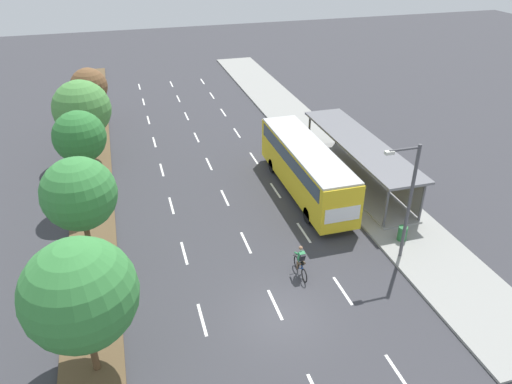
{
  "coord_description": "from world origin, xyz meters",
  "views": [
    {
      "loc": [
        -5.68,
        -15.39,
        15.84
      ],
      "look_at": [
        1.58,
        9.4,
        1.2
      ],
      "focal_mm": 33.69,
      "sensor_mm": 36.0,
      "label": 1
    }
  ],
  "objects_px": {
    "bus": "(306,165)",
    "trash_bin": "(402,233)",
    "median_tree_third": "(80,137)",
    "median_tree_second": "(79,194)",
    "median_tree_fourth": "(82,109)",
    "median_tree_fifth": "(89,86)",
    "cyclist": "(301,262)",
    "median_tree_nearest": "(80,294)",
    "bus_shelter": "(362,157)",
    "streetlight": "(408,196)"
  },
  "relations": [
    {
      "from": "bus",
      "to": "trash_bin",
      "type": "height_order",
      "value": "bus"
    },
    {
      "from": "median_tree_third",
      "to": "median_tree_second",
      "type": "bearing_deg",
      "value": -88.98
    },
    {
      "from": "median_tree_fourth",
      "to": "trash_bin",
      "type": "bearing_deg",
      "value": -43.46
    },
    {
      "from": "median_tree_fourth",
      "to": "bus",
      "type": "bearing_deg",
      "value": -33.79
    },
    {
      "from": "median_tree_fifth",
      "to": "median_tree_third",
      "type": "bearing_deg",
      "value": -91.09
    },
    {
      "from": "cyclist",
      "to": "median_tree_second",
      "type": "distance_m",
      "value": 11.34
    },
    {
      "from": "median_tree_nearest",
      "to": "median_tree_third",
      "type": "distance_m",
      "value": 13.64
    },
    {
      "from": "bus_shelter",
      "to": "cyclist",
      "type": "relative_size",
      "value": 6.97
    },
    {
      "from": "cyclist",
      "to": "median_tree_third",
      "type": "bearing_deg",
      "value": 134.91
    },
    {
      "from": "trash_bin",
      "to": "median_tree_fourth",
      "type": "bearing_deg",
      "value": 136.54
    },
    {
      "from": "median_tree_fifth",
      "to": "streetlight",
      "type": "xyz_separation_m",
      "value": [
        15.48,
        -24.08,
        0.19
      ]
    },
    {
      "from": "bus_shelter",
      "to": "streetlight",
      "type": "relative_size",
      "value": 1.95
    },
    {
      "from": "median_tree_fifth",
      "to": "streetlight",
      "type": "relative_size",
      "value": 0.79
    },
    {
      "from": "median_tree_fifth",
      "to": "median_tree_fourth",
      "type": "bearing_deg",
      "value": -93.09
    },
    {
      "from": "median_tree_fourth",
      "to": "streetlight",
      "type": "relative_size",
      "value": 0.93
    },
    {
      "from": "bus",
      "to": "median_tree_fourth",
      "type": "bearing_deg",
      "value": 146.21
    },
    {
      "from": "median_tree_fourth",
      "to": "bus_shelter",
      "type": "bearing_deg",
      "value": -25.91
    },
    {
      "from": "bus",
      "to": "streetlight",
      "type": "xyz_separation_m",
      "value": [
        2.17,
        -8.11,
        1.82
      ]
    },
    {
      "from": "bus",
      "to": "cyclist",
      "type": "distance_m",
      "value": 8.7
    },
    {
      "from": "bus",
      "to": "trash_bin",
      "type": "xyz_separation_m",
      "value": [
        3.2,
        -6.84,
        -1.49
      ]
    },
    {
      "from": "median_tree_second",
      "to": "bus",
      "type": "bearing_deg",
      "value": 18.35
    },
    {
      "from": "cyclist",
      "to": "median_tree_second",
      "type": "xyz_separation_m",
      "value": [
        -10.14,
        3.48,
        3.7
      ]
    },
    {
      "from": "bus_shelter",
      "to": "median_tree_second",
      "type": "xyz_separation_m",
      "value": [
        -17.74,
        -4.89,
        2.62
      ]
    },
    {
      "from": "bus_shelter",
      "to": "median_tree_second",
      "type": "relative_size",
      "value": 2.05
    },
    {
      "from": "median_tree_third",
      "to": "median_tree_fifth",
      "type": "distance_m",
      "value": 13.66
    },
    {
      "from": "cyclist",
      "to": "streetlight",
      "type": "height_order",
      "value": "streetlight"
    },
    {
      "from": "bus_shelter",
      "to": "cyclist",
      "type": "distance_m",
      "value": 11.36
    },
    {
      "from": "median_tree_fourth",
      "to": "median_tree_fifth",
      "type": "distance_m",
      "value": 6.83
    },
    {
      "from": "median_tree_nearest",
      "to": "streetlight",
      "type": "distance_m",
      "value": 15.82
    },
    {
      "from": "bus",
      "to": "cyclist",
      "type": "xyz_separation_m",
      "value": [
        -3.32,
        -7.94,
        -1.28
      ]
    },
    {
      "from": "bus_shelter",
      "to": "bus",
      "type": "height_order",
      "value": "bus"
    },
    {
      "from": "bus_shelter",
      "to": "median_tree_nearest",
      "type": "xyz_separation_m",
      "value": [
        -17.61,
        -11.7,
        2.13
      ]
    },
    {
      "from": "median_tree_third",
      "to": "median_tree_fourth",
      "type": "relative_size",
      "value": 1.02
    },
    {
      "from": "median_tree_third",
      "to": "trash_bin",
      "type": "height_order",
      "value": "median_tree_third"
    },
    {
      "from": "median_tree_third",
      "to": "median_tree_fourth",
      "type": "xyz_separation_m",
      "value": [
        -0.11,
        6.81,
        -0.58
      ]
    },
    {
      "from": "bus",
      "to": "trash_bin",
      "type": "bearing_deg",
      "value": -64.94
    },
    {
      "from": "bus_shelter",
      "to": "median_tree_fifth",
      "type": "bearing_deg",
      "value": 138.55
    },
    {
      "from": "bus_shelter",
      "to": "median_tree_second",
      "type": "distance_m",
      "value": 18.58
    },
    {
      "from": "median_tree_fifth",
      "to": "trash_bin",
      "type": "height_order",
      "value": "median_tree_fifth"
    },
    {
      "from": "cyclist",
      "to": "median_tree_fifth",
      "type": "bearing_deg",
      "value": 112.69
    },
    {
      "from": "median_tree_nearest",
      "to": "median_tree_second",
      "type": "relative_size",
      "value": 0.97
    },
    {
      "from": "bus",
      "to": "median_tree_second",
      "type": "relative_size",
      "value": 1.83
    },
    {
      "from": "median_tree_second",
      "to": "trash_bin",
      "type": "distance_m",
      "value": 17.27
    },
    {
      "from": "streetlight",
      "to": "median_tree_nearest",
      "type": "bearing_deg",
      "value": -168.49
    },
    {
      "from": "cyclist",
      "to": "bus",
      "type": "bearing_deg",
      "value": 67.34
    },
    {
      "from": "cyclist",
      "to": "median_tree_third",
      "type": "relative_size",
      "value": 0.3
    },
    {
      "from": "bus_shelter",
      "to": "median_tree_second",
      "type": "height_order",
      "value": "median_tree_second"
    },
    {
      "from": "streetlight",
      "to": "median_tree_second",
      "type": "bearing_deg",
      "value": 166.84
    },
    {
      "from": "cyclist",
      "to": "median_tree_fifth",
      "type": "height_order",
      "value": "median_tree_fifth"
    },
    {
      "from": "bus",
      "to": "cyclist",
      "type": "bearing_deg",
      "value": -112.66
    }
  ]
}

